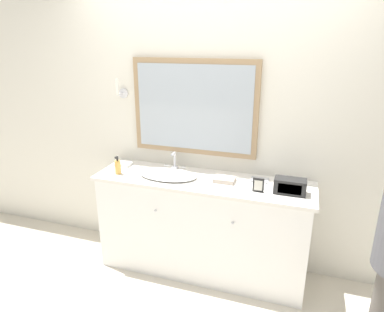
{
  "coord_description": "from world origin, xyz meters",
  "views": [
    {
      "loc": [
        0.76,
        -2.28,
        2.01
      ],
      "look_at": [
        -0.09,
        0.27,
        1.09
      ],
      "focal_mm": 32.0,
      "sensor_mm": 36.0,
      "label": 1
    }
  ],
  "objects_px": {
    "sink_basin": "(168,174)",
    "appliance_box": "(290,186)",
    "picture_frame": "(258,185)",
    "soap_bottle": "(118,167)"
  },
  "relations": [
    {
      "from": "sink_basin",
      "to": "picture_frame",
      "type": "xyz_separation_m",
      "value": [
        0.78,
        -0.08,
        0.04
      ]
    },
    {
      "from": "appliance_box",
      "to": "picture_frame",
      "type": "bearing_deg",
      "value": -167.13
    },
    {
      "from": "picture_frame",
      "to": "soap_bottle",
      "type": "bearing_deg",
      "value": -179.72
    },
    {
      "from": "sink_basin",
      "to": "appliance_box",
      "type": "xyz_separation_m",
      "value": [
        1.02,
        -0.03,
        0.04
      ]
    },
    {
      "from": "sink_basin",
      "to": "appliance_box",
      "type": "relative_size",
      "value": 2.15
    },
    {
      "from": "soap_bottle",
      "to": "appliance_box",
      "type": "height_order",
      "value": "soap_bottle"
    },
    {
      "from": "sink_basin",
      "to": "soap_bottle",
      "type": "xyz_separation_m",
      "value": [
        -0.44,
        -0.09,
        0.05
      ]
    },
    {
      "from": "appliance_box",
      "to": "picture_frame",
      "type": "distance_m",
      "value": 0.24
    },
    {
      "from": "sink_basin",
      "to": "picture_frame",
      "type": "relative_size",
      "value": 4.54
    },
    {
      "from": "picture_frame",
      "to": "sink_basin",
      "type": "bearing_deg",
      "value": 174.21
    }
  ]
}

